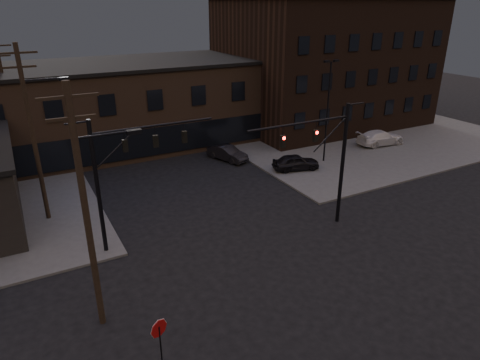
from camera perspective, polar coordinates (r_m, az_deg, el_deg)
name	(u,v)px	position (r m, az deg, el deg)	size (l,w,h in m)	color
ground	(297,285)	(23.10, 7.63, -13.71)	(140.00, 140.00, 0.00)	black
sidewalk_ne	(341,128)	(51.50, 13.28, 6.77)	(30.00, 30.00, 0.15)	#474744
building_row	(137,105)	(45.29, -13.52, 9.75)	(40.00, 12.00, 8.00)	#4F392A
building_right	(323,63)	(53.13, 11.05, 15.07)	(22.00, 16.00, 14.00)	black
traffic_signal_near	(329,154)	(26.98, 11.84, 3.36)	(7.12, 0.24, 8.00)	black
traffic_signal_far	(119,169)	(24.78, -15.81, 1.42)	(7.12, 0.24, 8.00)	black
stop_sign	(159,334)	(17.70, -10.68, -19.52)	(0.72, 0.33, 2.48)	black
utility_pole_near	(87,207)	(18.56, -19.75, -3.46)	(3.70, 0.28, 11.00)	black
utility_pole_mid	(33,132)	(29.73, -25.84, 5.76)	(3.70, 0.28, 11.50)	black
utility_pole_far	(8,103)	(41.50, -28.53, 9.04)	(2.20, 0.28, 11.00)	black
lot_light_a	(328,103)	(38.60, 11.66, 10.04)	(1.50, 0.28, 9.14)	black
lot_light_b	(343,88)	(46.17, 13.51, 11.90)	(1.50, 0.28, 9.14)	black
parked_car_lot_a	(296,162)	(37.28, 7.45, 2.38)	(1.62, 4.02, 1.37)	black
parked_car_lot_b	(381,138)	(45.96, 18.24, 5.39)	(2.07, 5.08, 1.47)	silver
car_crossing	(227,153)	(39.72, -1.71, 3.61)	(1.44, 4.12, 1.36)	black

